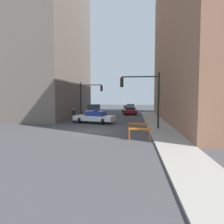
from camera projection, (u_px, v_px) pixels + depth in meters
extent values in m
plane|color=#424244|center=(93.00, 131.00, 19.68)|extent=(120.00, 120.00, 0.00)
cube|color=#9E998E|center=(163.00, 131.00, 19.06)|extent=(2.40, 44.00, 0.12)
cube|color=#6B6056|center=(33.00, 43.00, 33.94)|extent=(14.00, 20.00, 22.68)
cube|color=#93664C|center=(218.00, 38.00, 25.56)|extent=(12.00, 28.00, 19.97)
cylinder|color=black|center=(158.00, 101.00, 20.16)|extent=(0.18, 0.18, 5.20)
cylinder|color=black|center=(140.00, 77.00, 20.16)|extent=(3.40, 0.12, 0.12)
cube|color=black|center=(122.00, 82.00, 20.37)|extent=(0.30, 0.22, 0.90)
sphere|color=red|center=(122.00, 79.00, 20.20)|extent=(0.18, 0.18, 0.18)
sphere|color=#4C3D0C|center=(122.00, 82.00, 20.22)|extent=(0.18, 0.18, 0.18)
sphere|color=#0C4219|center=(122.00, 85.00, 20.24)|extent=(0.18, 0.18, 0.18)
cylinder|color=black|center=(81.00, 100.00, 33.08)|extent=(0.18, 0.18, 5.20)
cylinder|color=black|center=(91.00, 85.00, 32.76)|extent=(3.20, 0.12, 0.12)
cube|color=black|center=(102.00, 88.00, 32.64)|extent=(0.30, 0.22, 0.90)
sphere|color=red|center=(101.00, 86.00, 32.47)|extent=(0.18, 0.18, 0.18)
sphere|color=#4C3D0C|center=(101.00, 88.00, 32.49)|extent=(0.18, 0.18, 0.18)
sphere|color=#0C4219|center=(101.00, 90.00, 32.51)|extent=(0.18, 0.18, 0.18)
cube|color=white|center=(95.00, 118.00, 25.21)|extent=(5.02, 3.04, 0.55)
cube|color=navy|center=(96.00, 113.00, 25.10)|extent=(2.34, 2.10, 0.52)
cylinder|color=black|center=(80.00, 121.00, 24.96)|extent=(0.39, 0.69, 0.66)
cylinder|color=black|center=(87.00, 119.00, 26.55)|extent=(0.39, 0.69, 0.66)
cylinder|color=black|center=(103.00, 122.00, 23.91)|extent=(0.39, 0.69, 0.66)
cylinder|color=black|center=(109.00, 120.00, 25.49)|extent=(0.39, 0.69, 0.66)
cube|color=#2633BF|center=(96.00, 111.00, 25.08)|extent=(0.56, 1.39, 0.12)
cube|color=silver|center=(93.00, 112.00, 31.77)|extent=(2.55, 5.58, 0.70)
cube|color=#2D333D|center=(94.00, 107.00, 32.79)|extent=(2.01, 1.91, 0.80)
cylinder|color=black|center=(88.00, 114.00, 33.46)|extent=(0.82, 0.34, 0.80)
cylinder|color=black|center=(100.00, 114.00, 33.47)|extent=(0.82, 0.34, 0.80)
cylinder|color=black|center=(86.00, 116.00, 30.12)|extent=(0.82, 0.34, 0.80)
cylinder|color=black|center=(99.00, 116.00, 30.13)|extent=(0.82, 0.34, 0.80)
cube|color=maroon|center=(130.00, 111.00, 37.20)|extent=(1.84, 4.32, 0.52)
cube|color=#232833|center=(130.00, 108.00, 36.99)|extent=(1.60, 1.82, 0.48)
cylinder|color=black|center=(126.00, 112.00, 38.63)|extent=(0.62, 0.23, 0.62)
cylinder|color=black|center=(135.00, 112.00, 38.45)|extent=(0.62, 0.23, 0.62)
cylinder|color=black|center=(125.00, 113.00, 35.99)|extent=(0.62, 0.23, 0.62)
cylinder|color=black|center=(135.00, 113.00, 35.81)|extent=(0.62, 0.23, 0.62)
cube|color=silver|center=(128.00, 109.00, 43.29)|extent=(2.09, 4.41, 0.52)
cube|color=#232833|center=(128.00, 106.00, 43.08)|extent=(1.70, 1.91, 0.48)
cylinder|color=black|center=(125.00, 110.00, 44.76)|extent=(0.63, 0.26, 0.62)
cylinder|color=black|center=(133.00, 110.00, 44.48)|extent=(0.63, 0.26, 0.62)
cylinder|color=black|center=(123.00, 111.00, 42.14)|extent=(0.63, 0.26, 0.62)
cylinder|color=black|center=(132.00, 111.00, 41.86)|extent=(0.63, 0.26, 0.62)
cube|color=silver|center=(130.00, 107.00, 49.96)|extent=(2.09, 4.41, 0.52)
cube|color=#232833|center=(130.00, 105.00, 49.75)|extent=(1.71, 1.91, 0.48)
cylinder|color=black|center=(127.00, 108.00, 51.33)|extent=(0.63, 0.26, 0.62)
cylinder|color=black|center=(134.00, 108.00, 51.28)|extent=(0.63, 0.26, 0.62)
cylinder|color=black|center=(127.00, 109.00, 48.68)|extent=(0.63, 0.26, 0.62)
cylinder|color=black|center=(134.00, 109.00, 48.63)|extent=(0.63, 0.26, 0.62)
cylinder|color=black|center=(74.00, 119.00, 25.96)|extent=(0.32, 0.32, 0.82)
cylinder|color=black|center=(74.00, 113.00, 25.91)|extent=(0.41, 0.41, 0.62)
sphere|color=tan|center=(74.00, 109.00, 25.88)|extent=(0.25, 0.25, 0.22)
cube|color=orange|center=(140.00, 129.00, 15.30)|extent=(1.60, 0.18, 0.14)
cube|color=orange|center=(129.00, 134.00, 15.45)|extent=(0.06, 0.16, 0.90)
cube|color=orange|center=(150.00, 135.00, 15.20)|extent=(0.06, 0.16, 0.90)
cube|color=orange|center=(138.00, 124.00, 18.09)|extent=(1.60, 0.22, 0.14)
cube|color=orange|center=(130.00, 128.00, 18.26)|extent=(0.07, 0.16, 0.90)
cube|color=orange|center=(147.00, 129.00, 17.97)|extent=(0.07, 0.16, 0.90)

